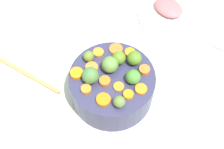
% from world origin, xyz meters
% --- Properties ---
extents(tabletop, '(2.40, 2.40, 0.02)m').
position_xyz_m(tabletop, '(0.00, 0.00, 0.01)').
color(tabletop, silver).
rests_on(tabletop, ground).
extents(serving_bowl_carrots, '(0.23, 0.23, 0.09)m').
position_xyz_m(serving_bowl_carrots, '(0.01, -0.00, 0.07)').
color(serving_bowl_carrots, '#303052').
rests_on(serving_bowl_carrots, tabletop).
extents(carrot_slice_0, '(0.04, 0.04, 0.01)m').
position_xyz_m(carrot_slice_0, '(0.07, -0.07, 0.12)').
color(carrot_slice_0, orange).
rests_on(carrot_slice_0, serving_bowl_carrots).
extents(carrot_slice_1, '(0.04, 0.04, 0.01)m').
position_xyz_m(carrot_slice_1, '(-0.02, 0.08, 0.12)').
color(carrot_slice_1, orange).
rests_on(carrot_slice_1, serving_bowl_carrots).
extents(carrot_slice_2, '(0.04, 0.04, 0.01)m').
position_xyz_m(carrot_slice_2, '(0.01, 0.03, 0.12)').
color(carrot_slice_2, orange).
rests_on(carrot_slice_2, serving_bowl_carrots).
extents(carrot_slice_3, '(0.03, 0.03, 0.01)m').
position_xyz_m(carrot_slice_3, '(-0.02, -0.08, 0.12)').
color(carrot_slice_3, orange).
rests_on(carrot_slice_3, serving_bowl_carrots).
extents(carrot_slice_4, '(0.04, 0.04, 0.01)m').
position_xyz_m(carrot_slice_4, '(-0.08, -0.02, 0.12)').
color(carrot_slice_4, orange).
rests_on(carrot_slice_4, serving_bowl_carrots).
extents(carrot_slice_5, '(0.03, 0.03, 0.01)m').
position_xyz_m(carrot_slice_5, '(0.01, 0.07, 0.12)').
color(carrot_slice_5, orange).
rests_on(carrot_slice_5, serving_bowl_carrots).
extents(carrot_slice_6, '(0.03, 0.03, 0.01)m').
position_xyz_m(carrot_slice_6, '(0.08, -0.01, 0.12)').
color(carrot_slice_6, orange).
rests_on(carrot_slice_6, serving_bowl_carrots).
extents(carrot_slice_7, '(0.04, 0.04, 0.01)m').
position_xyz_m(carrot_slice_7, '(-0.07, 0.04, 0.12)').
color(carrot_slice_7, orange).
rests_on(carrot_slice_7, serving_bowl_carrots).
extents(carrot_slice_8, '(0.05, 0.05, 0.01)m').
position_xyz_m(carrot_slice_8, '(0.07, 0.04, 0.12)').
color(carrot_slice_8, orange).
rests_on(carrot_slice_8, serving_bowl_carrots).
extents(carrot_slice_9, '(0.03, 0.03, 0.01)m').
position_xyz_m(carrot_slice_9, '(0.03, -0.05, 0.12)').
color(carrot_slice_9, orange).
rests_on(carrot_slice_9, serving_bowl_carrots).
extents(carrot_slice_10, '(0.04, 0.04, 0.01)m').
position_xyz_m(carrot_slice_10, '(0.03, -0.00, 0.12)').
color(carrot_slice_10, orange).
rests_on(carrot_slice_10, serving_bowl_carrots).
extents(carrot_slice_11, '(0.05, 0.05, 0.01)m').
position_xyz_m(carrot_slice_11, '(-0.06, -0.06, 0.12)').
color(carrot_slice_11, orange).
rests_on(carrot_slice_11, serving_bowl_carrots).
extents(brussels_sprout_0, '(0.04, 0.04, 0.04)m').
position_xyz_m(brussels_sprout_0, '(-0.01, -0.02, 0.14)').
color(brussels_sprout_0, '#59853E').
rests_on(brussels_sprout_0, serving_bowl_carrots).
extents(brussels_sprout_1, '(0.04, 0.04, 0.04)m').
position_xyz_m(brussels_sprout_1, '(-0.07, 0.01, 0.13)').
color(brussels_sprout_1, '#4F7824').
rests_on(brussels_sprout_1, serving_bowl_carrots).
extents(brussels_sprout_2, '(0.03, 0.03, 0.03)m').
position_xyz_m(brussels_sprout_2, '(0.01, -0.08, 0.13)').
color(brussels_sprout_2, olive).
rests_on(brussels_sprout_2, serving_bowl_carrots).
extents(brussels_sprout_3, '(0.04, 0.04, 0.04)m').
position_xyz_m(brussels_sprout_3, '(-0.03, 0.04, 0.13)').
color(brussels_sprout_3, '#428430').
rests_on(brussels_sprout_3, serving_bowl_carrots).
extents(brussels_sprout_4, '(0.04, 0.04, 0.04)m').
position_xyz_m(brussels_sprout_4, '(0.05, -0.03, 0.14)').
color(brussels_sprout_4, '#46713B').
rests_on(brussels_sprout_4, serving_bowl_carrots).
extents(brussels_sprout_5, '(0.04, 0.04, 0.04)m').
position_xyz_m(brussels_sprout_5, '(-0.04, -0.02, 0.13)').
color(brussels_sprout_5, '#567B23').
rests_on(brussels_sprout_5, serving_bowl_carrots).
extents(brussels_sprout_6, '(0.03, 0.03, 0.03)m').
position_xyz_m(brussels_sprout_6, '(0.05, 0.07, 0.13)').
color(brussels_sprout_6, '#597239').
rests_on(brussels_sprout_6, serving_bowl_carrots).
extents(wooden_spoon, '(0.12, 0.30, 0.01)m').
position_xyz_m(wooden_spoon, '(0.18, -0.31, 0.03)').
color(wooden_spoon, '#B3834F').
rests_on(wooden_spoon, tabletop).
extents(ham_plate, '(0.20, 0.20, 0.01)m').
position_xyz_m(ham_plate, '(-0.33, -0.09, 0.03)').
color(ham_plate, white).
rests_on(ham_plate, tabletop).
extents(ham_slice_main, '(0.08, 0.11, 0.03)m').
position_xyz_m(ham_slice_main, '(-0.34, -0.11, 0.05)').
color(ham_slice_main, '#D1626B').
rests_on(ham_slice_main, ham_plate).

